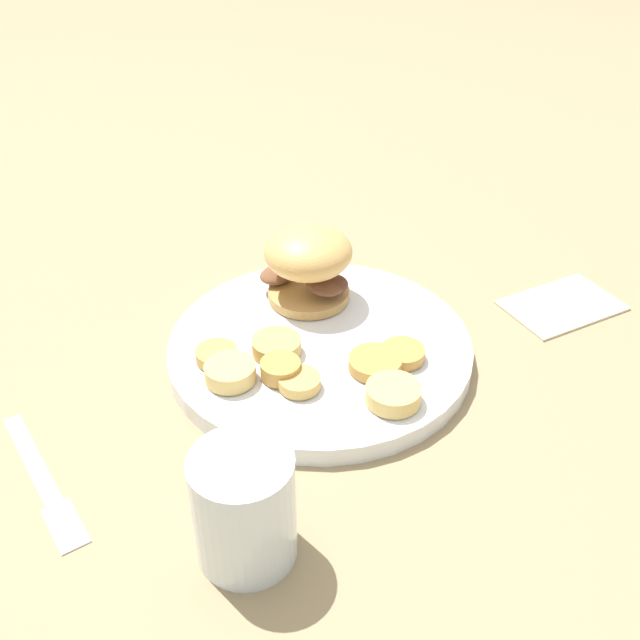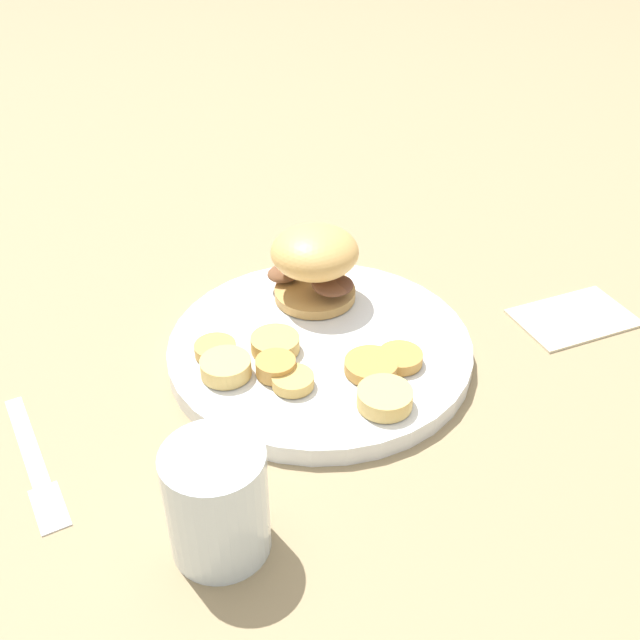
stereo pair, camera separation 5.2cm
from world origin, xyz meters
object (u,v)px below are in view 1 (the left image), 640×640
object	(u,v)px
dinner_plate	(320,347)
sandwich	(309,262)
fork	(42,479)
drinking_glass	(244,508)

from	to	relation	value
dinner_plate	sandwich	bearing A→B (deg)	-27.31
fork	dinner_plate	bearing A→B (deg)	-90.20
dinner_plate	sandwich	distance (m)	0.10
fork	sandwich	bearing A→B (deg)	-78.07
dinner_plate	sandwich	xyz separation A→B (m)	(0.07, -0.04, 0.06)
drinking_glass	fork	bearing A→B (deg)	32.60
sandwich	fork	world-z (taller)	sandwich
dinner_plate	drinking_glass	bearing A→B (deg)	131.00
sandwich	dinner_plate	bearing A→B (deg)	152.69
dinner_plate	sandwich	size ratio (longest dim) A/B	3.11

